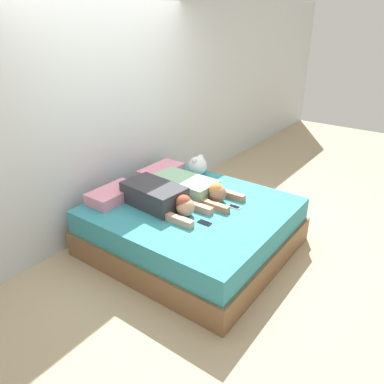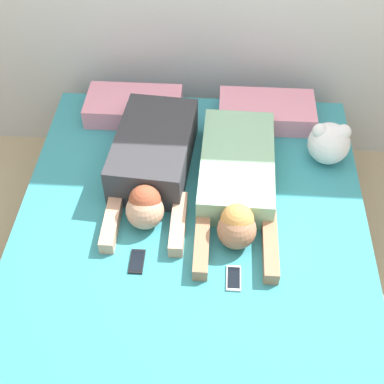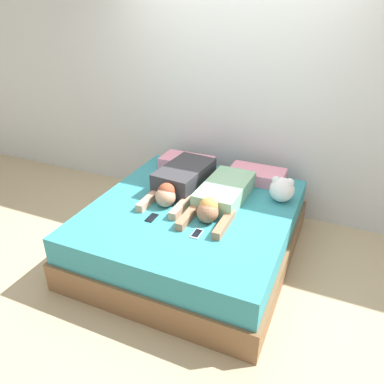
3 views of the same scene
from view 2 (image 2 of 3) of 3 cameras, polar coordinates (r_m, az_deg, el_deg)
ground_plane at (r=3.14m, az=0.00°, el=-8.40°), size 12.00×12.00×0.00m
bed at (r=2.93m, az=0.00°, el=-5.55°), size 1.83×1.96×0.53m
pillow_head_left at (r=3.28m, az=-6.22°, el=9.06°), size 0.56×0.31×0.12m
pillow_head_right at (r=3.25m, az=7.95°, el=8.50°), size 0.56×0.31×0.12m
person_left at (r=2.83m, az=-4.26°, el=3.28°), size 0.44×0.96×0.23m
person_right at (r=2.77m, az=4.80°, el=1.24°), size 0.40×1.05×0.22m
cell_phone_left at (r=2.54m, az=-5.89°, el=-7.38°), size 0.07×0.14×0.01m
cell_phone_right at (r=2.49m, az=4.46°, el=-9.15°), size 0.07×0.14×0.01m
plush_toy at (r=3.01m, az=14.40°, el=5.14°), size 0.23×0.23×0.24m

